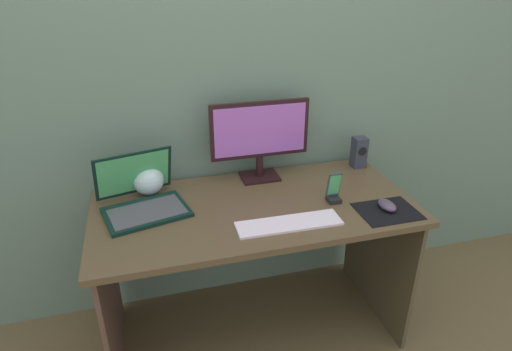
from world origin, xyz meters
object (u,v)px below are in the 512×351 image
laptop (142,199)px  phone_in_dock (334,191)px  keyboard_external (289,224)px  monitor (260,136)px  speaker_right (359,152)px  fishbowl (148,180)px  mouse (387,205)px

laptop → phone_in_dock: laptop is taller
laptop → keyboard_external: 0.63m
monitor → phone_in_dock: monitor is taller
monitor → phone_in_dock: bearing=-51.2°
speaker_right → keyboard_external: speaker_right is taller
monitor → phone_in_dock: 0.43m
speaker_right → laptop: 1.09m
monitor → fishbowl: bearing=-178.2°
monitor → fishbowl: (-0.53, -0.02, -0.15)m
mouse → keyboard_external: bearing=176.5°
monitor → keyboard_external: monitor is taller
laptop → mouse: bearing=-15.8°
keyboard_external → mouse: 0.44m
laptop → mouse: (1.00, -0.28, -0.03)m
fishbowl → keyboard_external: 0.68m
fishbowl → mouse: (0.96, -0.42, -0.05)m
speaker_right → laptop: (-1.08, -0.15, -0.03)m
speaker_right → keyboard_external: bearing=-140.6°
keyboard_external → mouse: mouse is taller
laptop → fishbowl: 0.14m
phone_in_dock → keyboard_external: bearing=-152.8°
speaker_right → fishbowl: 1.05m
monitor → keyboard_external: bearing=-90.2°
monitor → phone_in_dock: (0.25, -0.31, -0.17)m
speaker_right → mouse: 0.44m
speaker_right → fishbowl: (-1.05, -0.01, -0.01)m
monitor → keyboard_external: size_ratio=1.10×
mouse → phone_in_dock: 0.23m
monitor → speaker_right: 0.54m
monitor → mouse: (0.44, -0.44, -0.20)m
keyboard_external → mouse: size_ratio=4.26×
monitor → keyboard_external: (-0.00, -0.44, -0.21)m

